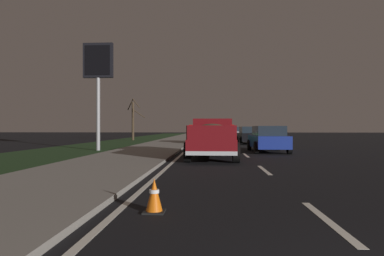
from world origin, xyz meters
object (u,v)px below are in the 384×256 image
(sedan_blue, at_px, (268,139))
(sedan_white, at_px, (239,133))
(pickup_truck, at_px, (212,137))
(gas_price_sign, at_px, (98,70))
(traffic_cone_near, at_px, (154,196))
(sedan_black, at_px, (249,135))
(bare_tree_far, at_px, (133,119))
(sedan_green, at_px, (211,135))

(sedan_blue, xyz_separation_m, sedan_white, (20.92, 0.00, 0.00))
(pickup_truck, distance_m, gas_price_sign, 9.68)
(sedan_blue, height_order, traffic_cone_near, sedan_blue)
(sedan_white, distance_m, traffic_cone_near, 35.31)
(sedan_black, relative_size, sedan_white, 1.00)
(sedan_white, relative_size, bare_tree_far, 0.91)
(pickup_truck, bearing_deg, sedan_blue, -37.71)
(pickup_truck, bearing_deg, bare_tree_far, 22.43)
(sedan_blue, bearing_deg, pickup_truck, 142.29)
(pickup_truck, xyz_separation_m, sedan_green, (13.13, 0.06, -0.20))
(sedan_black, bearing_deg, bare_tree_far, 57.84)
(sedan_green, bearing_deg, sedan_white, -15.56)
(sedan_black, xyz_separation_m, traffic_cone_near, (-24.00, 4.34, -0.50))
(sedan_green, height_order, gas_price_sign, gas_price_sign)
(sedan_green, bearing_deg, pickup_truck, -179.73)
(sedan_blue, relative_size, traffic_cone_near, 7.63)
(sedan_white, xyz_separation_m, bare_tree_far, (-3.26, 12.35, 1.62))
(traffic_cone_near, bearing_deg, bare_tree_far, 14.19)
(gas_price_sign, relative_size, traffic_cone_near, 11.72)
(pickup_truck, xyz_separation_m, sedan_black, (14.14, -3.33, -0.20))
(pickup_truck, relative_size, sedan_green, 1.24)
(sedan_black, distance_m, sedan_blue, 9.88)
(sedan_blue, distance_m, traffic_cone_near, 14.78)
(sedan_green, distance_m, gas_price_sign, 11.67)
(pickup_truck, distance_m, sedan_black, 14.53)
(gas_price_sign, relative_size, bare_tree_far, 1.40)
(sedan_white, xyz_separation_m, gas_price_sign, (-20.21, 10.50, 4.32))
(sedan_blue, xyz_separation_m, gas_price_sign, (0.71, 10.50, 4.32))
(bare_tree_far, height_order, traffic_cone_near, bare_tree_far)
(sedan_black, bearing_deg, gas_price_sign, 131.03)
(sedan_black, xyz_separation_m, sedan_blue, (-9.88, 0.03, 0.00))
(pickup_truck, relative_size, bare_tree_far, 1.12)
(sedan_white, bearing_deg, gas_price_sign, 152.54)
(gas_price_sign, distance_m, bare_tree_far, 17.26)
(sedan_black, height_order, sedan_white, same)
(sedan_white, distance_m, bare_tree_far, 12.87)
(pickup_truck, xyz_separation_m, traffic_cone_near, (-9.86, 1.01, -0.70))
(sedan_green, distance_m, traffic_cone_near, 23.01)
(sedan_white, bearing_deg, bare_tree_far, 104.79)
(sedan_black, distance_m, sedan_green, 3.54)
(traffic_cone_near, bearing_deg, sedan_blue, -16.97)
(pickup_truck, bearing_deg, traffic_cone_near, 174.14)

